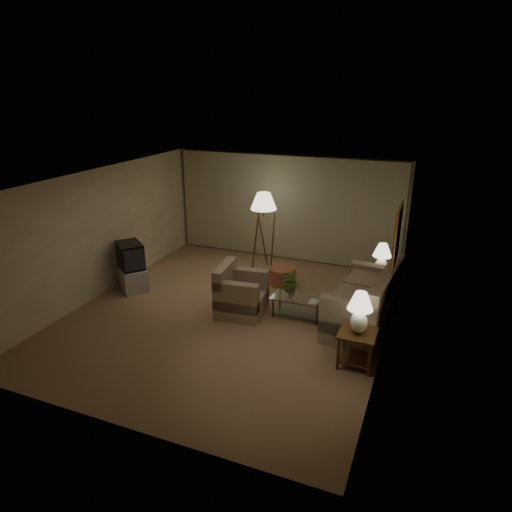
{
  "coord_description": "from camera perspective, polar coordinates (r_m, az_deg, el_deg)",
  "views": [
    {
      "loc": [
        3.53,
        -7.39,
        4.28
      ],
      "look_at": [
        0.31,
        0.6,
        1.06
      ],
      "focal_mm": 32.0,
      "sensor_mm": 36.0,
      "label": 1
    }
  ],
  "objects": [
    {
      "name": "tv_cabinet",
      "position": [
        10.58,
        -15.19,
        -2.65
      ],
      "size": [
        1.33,
        1.32,
        0.5
      ],
      "primitive_type": "cube",
      "rotation": [
        0.0,
        0.0,
        -0.68
      ],
      "color": "#ADADB0",
      "rests_on": "ground"
    },
    {
      "name": "sofa",
      "position": [
        8.81,
        13.12,
        -5.86
      ],
      "size": [
        2.22,
        1.42,
        0.89
      ],
      "rotation": [
        0.0,
        0.0,
        -1.67
      ],
      "color": "gray",
      "rests_on": "ground"
    },
    {
      "name": "ground",
      "position": [
        9.24,
        -3.17,
        -7.13
      ],
      "size": [
        7.0,
        7.0,
        0.0
      ],
      "primitive_type": "plane",
      "color": "#7F5F46",
      "rests_on": "ground"
    },
    {
      "name": "room_shell",
      "position": [
        9.89,
        0.46,
        5.67
      ],
      "size": [
        6.04,
        7.02,
        2.72
      ],
      "color": "beige",
      "rests_on": "ground"
    },
    {
      "name": "side_table_near",
      "position": [
        7.63,
        12.51,
        -10.46
      ],
      "size": [
        0.59,
        0.59,
        0.6
      ],
      "color": "#3C2210",
      "rests_on": "ground"
    },
    {
      "name": "coffee_table",
      "position": [
        9.02,
        5.26,
        -5.94
      ],
      "size": [
        1.03,
        0.56,
        0.41
      ],
      "color": "silver",
      "rests_on": "ground"
    },
    {
      "name": "side_table_far",
      "position": [
        9.95,
        15.15,
        -3.19
      ],
      "size": [
        0.53,
        0.45,
        0.6
      ],
      "color": "#3C2210",
      "rests_on": "ground"
    },
    {
      "name": "floor_lamp",
      "position": [
        11.04,
        0.94,
        3.26
      ],
      "size": [
        0.62,
        0.62,
        1.93
      ],
      "color": "#3C2210",
      "rests_on": "ground"
    },
    {
      "name": "ottoman",
      "position": [
        10.45,
        3.33,
        -2.53
      ],
      "size": [
        0.75,
        0.75,
        0.4
      ],
      "primitive_type": "cylinder",
      "rotation": [
        0.0,
        0.0,
        0.31
      ],
      "color": "#984D33",
      "rests_on": "ground"
    },
    {
      "name": "table_lamp_near",
      "position": [
        7.35,
        12.86,
        -6.48
      ],
      "size": [
        0.4,
        0.4,
        0.7
      ],
      "color": "white",
      "rests_on": "side_table_near"
    },
    {
      "name": "vase",
      "position": [
        8.97,
        4.38,
        -4.52
      ],
      "size": [
        0.2,
        0.2,
        0.16
      ],
      "primitive_type": "imported",
      "rotation": [
        0.0,
        0.0,
        -0.29
      ],
      "color": "silver",
      "rests_on": "coffee_table"
    },
    {
      "name": "armchair",
      "position": [
        9.08,
        -1.8,
        -4.85
      ],
      "size": [
        1.12,
        1.09,
        0.79
      ],
      "rotation": [
        0.0,
        0.0,
        1.68
      ],
      "color": "gray",
      "rests_on": "ground"
    },
    {
      "name": "table_lamp_far",
      "position": [
        9.73,
        15.47,
        -0.03
      ],
      "size": [
        0.38,
        0.38,
        0.66
      ],
      "color": "white",
      "rests_on": "side_table_far"
    },
    {
      "name": "flowers",
      "position": [
        8.84,
        4.44,
        -2.66
      ],
      "size": [
        0.46,
        0.41,
        0.47
      ],
      "primitive_type": "imported",
      "rotation": [
        0.0,
        0.0,
        -0.11
      ],
      "color": "#4E7333",
      "rests_on": "vase"
    },
    {
      "name": "book",
      "position": [
        8.81,
        6.66,
        -5.6
      ],
      "size": [
        0.19,
        0.25,
        0.02
      ],
      "primitive_type": "imported",
      "rotation": [
        0.0,
        0.0,
        -0.06
      ],
      "color": "olive",
      "rests_on": "coffee_table"
    },
    {
      "name": "crt_tv",
      "position": [
        10.39,
        -15.46,
        0.07
      ],
      "size": [
        1.13,
        1.13,
        0.57
      ],
      "primitive_type": "cube",
      "rotation": [
        0.0,
        0.0,
        -0.68
      ],
      "color": "black",
      "rests_on": "tv_cabinet"
    }
  ]
}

